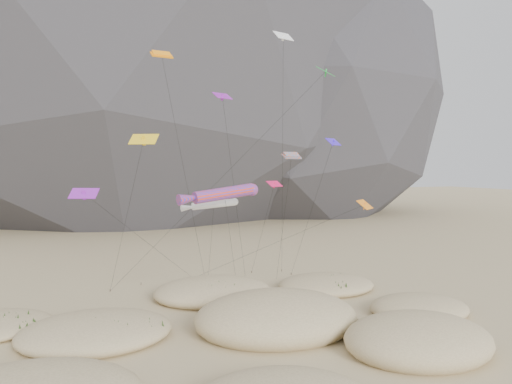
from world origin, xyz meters
The scene contains 9 objects.
ground centered at (0.00, 0.00, 0.00)m, with size 500.00×500.00×0.00m, color #CCB789.
dunes centered at (-2.56, 3.25, 0.76)m, with size 50.44×37.60×4.57m.
dune_grass centered at (-1.02, 3.50, 0.84)m, with size 41.23×27.50×1.39m.
kite_stakes centered at (2.00, 24.97, 0.15)m, with size 23.78×4.41×0.30m.
rainbow_tube_kite centered at (-2.55, 7.64, 12.17)m, with size 12.26×20.13×13.12m.
white_tube_kite centered at (-2.56, 10.97, 10.91)m, with size 6.15×12.52×11.52m.
orange_parafoil centered at (-6.52, 15.00, 25.69)m, with size 9.14×13.43×26.56m.
multi_parafoil centered at (6.78, 12.17, 15.69)m, with size 3.92×10.84×16.30m.
delta_kites centered at (2.15, 11.32, 17.90)m, with size 30.22×20.85×29.16m.
Camera 1 is at (-16.56, -36.60, 14.74)m, focal length 35.00 mm.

